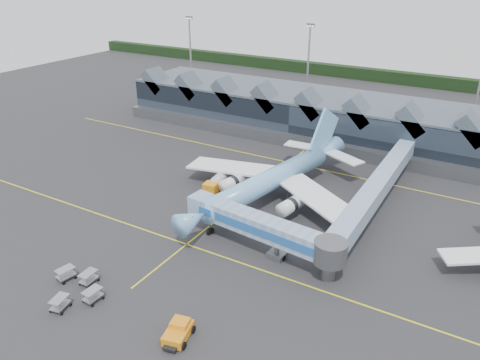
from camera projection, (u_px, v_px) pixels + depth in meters
The scene contains 10 objects.
ground at pixel (216, 221), 75.71m from camera, with size 260.00×260.00×0.00m, color #252427.
taxi_stripes at pixel (246, 196), 83.52m from camera, with size 120.00×60.00×0.01m.
tree_line_far at pixel (390, 77), 160.73m from camera, with size 260.00×4.00×4.00m, color black.
terminal at pixel (305, 113), 112.92m from camera, with size 90.00×22.25×12.52m.
light_masts at pixel (435, 81), 109.82m from camera, with size 132.40×42.56×22.45m.
main_airliner at pixel (274, 178), 80.95m from camera, with size 36.16×42.17×13.62m.
jet_bridge at pixel (271, 231), 65.15m from camera, with size 25.58×6.32×5.83m.
fuel_truck at pixel (220, 181), 85.36m from camera, with size 3.49×9.48×3.15m.
pushback_tug at pixel (178, 332), 51.92m from camera, with size 3.49×4.74×1.94m.
baggage_carts at pixel (77, 287), 59.00m from camera, with size 8.20×7.87×1.64m.
Camera 1 is at (36.56, -54.70, 38.25)m, focal length 35.00 mm.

